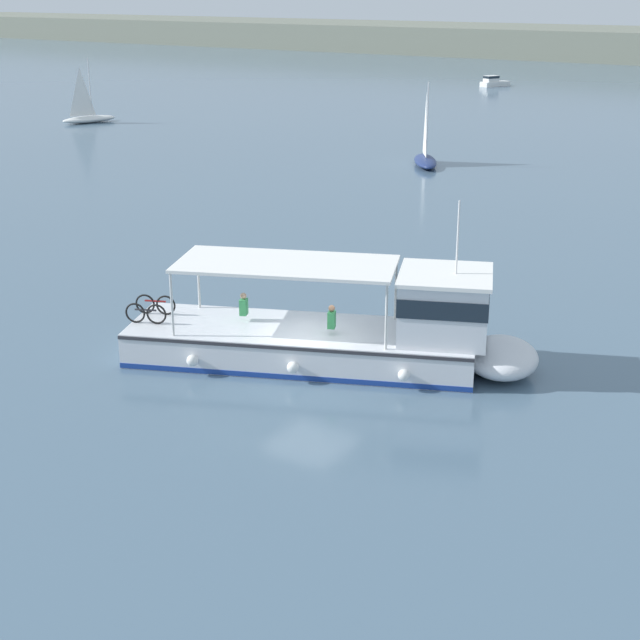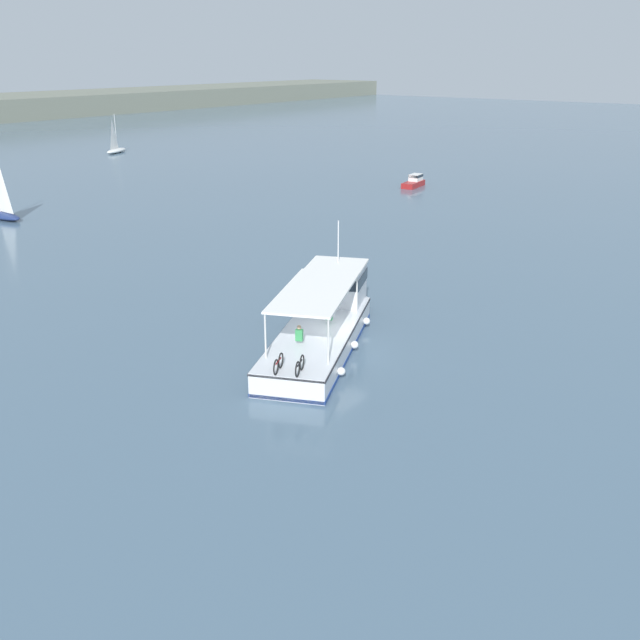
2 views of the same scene
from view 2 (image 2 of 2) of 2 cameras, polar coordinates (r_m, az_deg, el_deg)
The scene contains 5 objects.
ground_plane at distance 34.62m, azimuth 1.20°, elevation -2.36°, with size 400.00×400.00×0.00m, color slate.
ferry_main at distance 35.47m, azimuth 0.38°, elevation -0.03°, with size 12.89×7.87×5.32m.
motorboat_horizon_east at distance 79.27m, azimuth 7.42°, elevation 10.76°, with size 3.73×1.74×1.26m.
sailboat_far_left at distance 68.17m, azimuth -23.67°, elevation 7.72°, with size 1.52×4.83×5.40m.
sailboat_mid_channel at distance 110.52m, azimuth -15.74°, elevation 12.81°, with size 4.97×3.16×5.40m.
Camera 2 is at (-26.13, -18.44, 13.25)m, focal length 40.71 mm.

